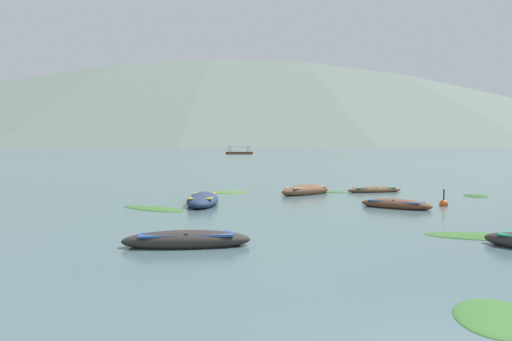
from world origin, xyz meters
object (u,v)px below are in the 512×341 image
object	(u,v)px
rowboat_7	(396,204)
ferry_0	(239,153)
rowboat_0	(203,200)
rowboat_1	(374,190)
rowboat_6	(306,190)
mooring_buoy	(444,204)
rowboat_2	(186,240)

from	to	relation	value
rowboat_7	ferry_0	xyz separation A→B (m)	(-14.82, 139.01, 0.30)
rowboat_0	rowboat_7	bearing A→B (deg)	-7.40
rowboat_1	ferry_0	xyz separation A→B (m)	(-15.43, 131.56, 0.32)
rowboat_6	mooring_buoy	xyz separation A→B (m)	(5.61, -5.21, -0.11)
rowboat_0	rowboat_2	world-z (taller)	rowboat_0
rowboat_7	mooring_buoy	size ratio (longest dim) A/B	3.69
rowboat_2	mooring_buoy	world-z (taller)	mooring_buoy
rowboat_2	mooring_buoy	distance (m)	13.39
rowboat_1	rowboat_2	world-z (taller)	rowboat_2
rowboat_6	rowboat_2	bearing A→B (deg)	-105.74
ferry_0	rowboat_0	bearing A→B (deg)	-87.27
rowboat_7	ferry_0	size ratio (longest dim) A/B	0.36
rowboat_0	mooring_buoy	xyz separation A→B (m)	(10.49, -0.25, -0.12)
ferry_0	mooring_buoy	xyz separation A→B (m)	(17.08, -138.18, -0.36)
rowboat_6	mooring_buoy	distance (m)	7.65
rowboat_0	mooring_buoy	bearing A→B (deg)	-1.35
rowboat_0	rowboat_7	size ratio (longest dim) A/B	1.41
rowboat_2	mooring_buoy	bearing A→B (deg)	43.69
rowboat_1	mooring_buoy	size ratio (longest dim) A/B	4.00
rowboat_6	ferry_0	bearing A→B (deg)	94.93
rowboat_0	ferry_0	size ratio (longest dim) A/B	0.51
rowboat_2	rowboat_6	bearing A→B (deg)	74.26
rowboat_6	rowboat_0	bearing A→B (deg)	-134.58
mooring_buoy	rowboat_0	bearing A→B (deg)	178.65
rowboat_7	mooring_buoy	distance (m)	2.40
rowboat_6	ferry_0	xyz separation A→B (m)	(-11.47, 132.98, 0.24)
rowboat_2	ferry_0	bearing A→B (deg)	92.87
rowboat_1	rowboat_6	xyz separation A→B (m)	(-3.95, -1.42, 0.08)
rowboat_6	rowboat_7	size ratio (longest dim) A/B	1.08
rowboat_0	rowboat_7	distance (m)	8.31
rowboat_2	rowboat_7	xyz separation A→B (m)	(7.42, 8.43, -0.01)
rowboat_0	rowboat_2	distance (m)	9.53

